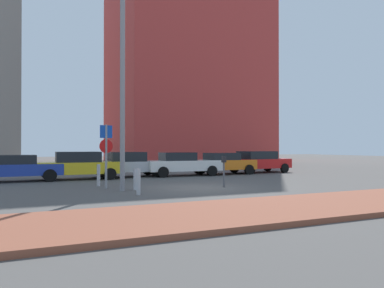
{
  "coord_description": "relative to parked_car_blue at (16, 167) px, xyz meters",
  "views": [
    {
      "loc": [
        -7.35,
        -14.71,
        1.77
      ],
      "look_at": [
        1.18,
        3.5,
        1.94
      ],
      "focal_mm": 35.35,
      "sensor_mm": 36.0,
      "label": 1
    }
  ],
  "objects": [
    {
      "name": "parked_car_silver",
      "position": [
        6.07,
        0.61,
        0.03
      ],
      "size": [
        4.39,
        2.01,
        1.49
      ],
      "color": "#B7BABF",
      "rests_on": "ground"
    },
    {
      "name": "parked_car_blue",
      "position": [
        0.0,
        0.0,
        0.0
      ],
      "size": [
        4.37,
        1.89,
        1.37
      ],
      "color": "#1E389E",
      "rests_on": "ground"
    },
    {
      "name": "ground_plane",
      "position": [
        7.33,
        -6.69,
        -0.74
      ],
      "size": [
        120.0,
        120.0,
        0.0
      ],
      "primitive_type": "plane",
      "color": "#4C4947"
    },
    {
      "name": "traffic_bollard_near",
      "position": [
        4.45,
        -6.35,
        -0.3
      ],
      "size": [
        0.16,
        0.16,
        0.88
      ],
      "primitive_type": "cylinder",
      "color": "#B7B7BC",
      "rests_on": "ground"
    },
    {
      "name": "building_colorful_midrise",
      "position": [
        19.51,
        22.05,
        14.51
      ],
      "size": [
        17.75,
        14.38,
        30.5
      ],
      "primitive_type": "cube",
      "color": "#BF3833",
      "rests_on": "ground"
    },
    {
      "name": "street_lamp",
      "position": [
        3.91,
        -6.33,
        4.02
      ],
      "size": [
        0.7,
        0.36,
        8.22
      ],
      "color": "gray",
      "rests_on": "ground"
    },
    {
      "name": "traffic_bollard_far",
      "position": [
        4.12,
        -7.87,
        -0.25
      ],
      "size": [
        0.15,
        0.15,
        0.97
      ],
      "primitive_type": "cylinder",
      "color": "#B7B7BC",
      "rests_on": "ground"
    },
    {
      "name": "parked_car_red",
      "position": [
        15.32,
        0.4,
        0.05
      ],
      "size": [
        4.52,
        2.27,
        1.5
      ],
      "color": "red",
      "rests_on": "ground"
    },
    {
      "name": "parked_car_yellow",
      "position": [
        3.15,
        0.02,
        0.05
      ],
      "size": [
        4.57,
        2.08,
        1.52
      ],
      "color": "gold",
      "rests_on": "ground"
    },
    {
      "name": "parking_meter",
      "position": [
        8.33,
        -6.89,
        0.16
      ],
      "size": [
        0.18,
        0.14,
        1.38
      ],
      "color": "#4C4C51",
      "rests_on": "ground"
    },
    {
      "name": "parked_car_white",
      "position": [
        9.33,
        0.04,
        0.01
      ],
      "size": [
        4.7,
        2.23,
        1.45
      ],
      "color": "white",
      "rests_on": "ground"
    },
    {
      "name": "parked_car_orange",
      "position": [
        12.31,
        0.14,
        -0.0
      ],
      "size": [
        4.11,
        2.07,
        1.4
      ],
      "color": "orange",
      "rests_on": "ground"
    },
    {
      "name": "parking_sign_post",
      "position": [
        3.53,
        -5.07,
        0.99
      ],
      "size": [
        0.59,
        0.14,
        2.75
      ],
      "color": "gray",
      "rests_on": "ground"
    },
    {
      "name": "sidewalk_brick",
      "position": [
        7.33,
        -12.96,
        -0.67
      ],
      "size": [
        40.0,
        3.71,
        0.14
      ],
      "primitive_type": "cube",
      "color": "brown",
      "rests_on": "ground"
    },
    {
      "name": "traffic_bollard_mid",
      "position": [
        3.42,
        -3.99,
        -0.24
      ],
      "size": [
        0.15,
        0.15,
        0.99
      ],
      "primitive_type": "cylinder",
      "color": "#B7B7BC",
      "rests_on": "ground"
    }
  ]
}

